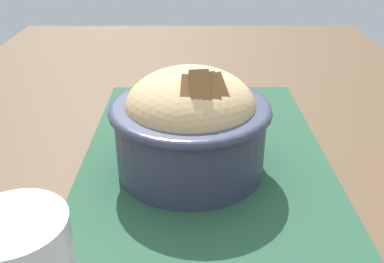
# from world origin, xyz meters

# --- Properties ---
(table) EXTENTS (1.30, 0.88, 0.75)m
(table) POSITION_xyz_m (0.00, 0.00, 0.68)
(table) COLOR #4C3826
(table) RESTS_ON ground_plane
(placemat) EXTENTS (0.43, 0.31, 0.00)m
(placemat) POSITION_xyz_m (-0.03, -0.02, 0.75)
(placemat) COLOR #1E422D
(placemat) RESTS_ON table
(bowl) EXTENTS (0.19, 0.19, 0.14)m
(bowl) POSITION_xyz_m (-0.09, -0.00, 0.81)
(bowl) COLOR #2D3347
(bowl) RESTS_ON placemat
(fork) EXTENTS (0.02, 0.13, 0.00)m
(fork) POSITION_xyz_m (0.04, 0.01, 0.75)
(fork) COLOR silver
(fork) RESTS_ON placemat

